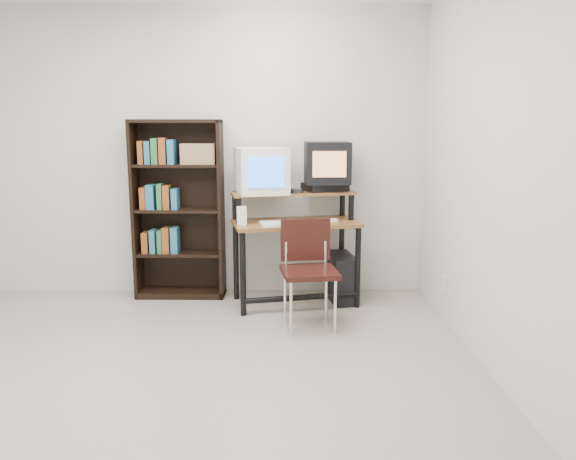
{
  "coord_description": "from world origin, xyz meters",
  "views": [
    {
      "loc": [
        0.66,
        -3.18,
        1.56
      ],
      "look_at": [
        0.73,
        1.1,
        0.75
      ],
      "focal_mm": 35.0,
      "sensor_mm": 36.0,
      "label": 1
    }
  ],
  "objects_px": {
    "computer_desk": "(295,228)",
    "pc_tower": "(341,277)",
    "school_chair": "(308,262)",
    "crt_monitor": "(261,171)",
    "crt_tv": "(327,163)",
    "bookshelf": "(179,207)"
  },
  "relations": [
    {
      "from": "crt_tv",
      "to": "bookshelf",
      "type": "height_order",
      "value": "bookshelf"
    },
    {
      "from": "crt_tv",
      "to": "bookshelf",
      "type": "bearing_deg",
      "value": 174.71
    },
    {
      "from": "crt_monitor",
      "to": "pc_tower",
      "type": "bearing_deg",
      "value": -12.86
    },
    {
      "from": "crt_monitor",
      "to": "computer_desk",
      "type": "bearing_deg",
      "value": -24.67
    },
    {
      "from": "crt_monitor",
      "to": "bookshelf",
      "type": "relative_size",
      "value": 0.31
    },
    {
      "from": "computer_desk",
      "to": "pc_tower",
      "type": "bearing_deg",
      "value": -2.83
    },
    {
      "from": "crt_monitor",
      "to": "bookshelf",
      "type": "bearing_deg",
      "value": 153.69
    },
    {
      "from": "computer_desk",
      "to": "bookshelf",
      "type": "height_order",
      "value": "bookshelf"
    },
    {
      "from": "computer_desk",
      "to": "bookshelf",
      "type": "bearing_deg",
      "value": 155.85
    },
    {
      "from": "computer_desk",
      "to": "school_chair",
      "type": "bearing_deg",
      "value": -92.9
    },
    {
      "from": "school_chair",
      "to": "crt_tv",
      "type": "bearing_deg",
      "value": 66.99
    },
    {
      "from": "crt_tv",
      "to": "school_chair",
      "type": "height_order",
      "value": "crt_tv"
    },
    {
      "from": "computer_desk",
      "to": "crt_tv",
      "type": "height_order",
      "value": "crt_tv"
    },
    {
      "from": "school_chair",
      "to": "pc_tower",
      "type": "bearing_deg",
      "value": 54.92
    },
    {
      "from": "crt_monitor",
      "to": "school_chair",
      "type": "xyz_separation_m",
      "value": [
        0.38,
        -0.62,
        -0.66
      ]
    },
    {
      "from": "computer_desk",
      "to": "pc_tower",
      "type": "relative_size",
      "value": 2.57
    },
    {
      "from": "crt_tv",
      "to": "pc_tower",
      "type": "bearing_deg",
      "value": -31.65
    },
    {
      "from": "computer_desk",
      "to": "school_chair",
      "type": "height_order",
      "value": "computer_desk"
    },
    {
      "from": "pc_tower",
      "to": "bookshelf",
      "type": "relative_size",
      "value": 0.28
    },
    {
      "from": "crt_tv",
      "to": "school_chair",
      "type": "relative_size",
      "value": 0.47
    },
    {
      "from": "pc_tower",
      "to": "crt_monitor",
      "type": "bearing_deg",
      "value": 172.33
    },
    {
      "from": "crt_monitor",
      "to": "crt_tv",
      "type": "height_order",
      "value": "crt_tv"
    }
  ]
}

